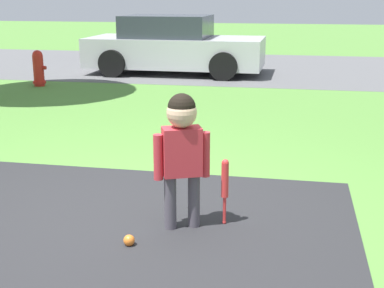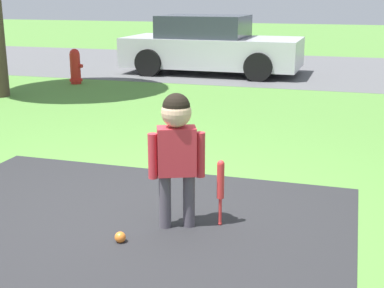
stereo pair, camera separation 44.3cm
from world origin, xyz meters
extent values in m
plane|color=#518438|center=(0.00, 0.00, 0.00)|extent=(60.00, 60.00, 0.00)
cube|color=#59595B|center=(0.00, 9.33, 0.00)|extent=(40.00, 6.00, 0.01)
cylinder|color=#4C4751|center=(0.39, -0.32, 0.22)|extent=(0.09, 0.09, 0.44)
cylinder|color=#4C4751|center=(0.56, -0.24, 0.22)|extent=(0.09, 0.09, 0.44)
cube|color=#BF2D38|center=(0.47, -0.28, 0.62)|extent=(0.33, 0.26, 0.37)
cylinder|color=#BF2D38|center=(0.31, -0.35, 0.59)|extent=(0.07, 0.07, 0.35)
cylinder|color=#BF2D38|center=(0.64, -0.21, 0.59)|extent=(0.07, 0.07, 0.35)
sphere|color=#D8AD8C|center=(0.47, -0.28, 0.92)|extent=(0.23, 0.23, 0.23)
sphere|color=black|center=(0.47, -0.28, 0.96)|extent=(0.21, 0.21, 0.21)
sphere|color=red|center=(0.79, -0.16, 0.02)|extent=(0.03, 0.03, 0.03)
cylinder|color=red|center=(0.79, -0.16, 0.12)|extent=(0.03, 0.03, 0.23)
cylinder|color=red|center=(0.79, -0.16, 0.37)|extent=(0.06, 0.06, 0.28)
sphere|color=red|center=(0.79, -0.16, 0.51)|extent=(0.05, 0.05, 0.05)
sphere|color=orange|center=(0.16, -0.67, 0.04)|extent=(0.08, 0.08, 0.08)
cylinder|color=red|center=(-3.72, 5.74, 0.30)|extent=(0.21, 0.21, 0.61)
sphere|color=red|center=(-3.72, 5.74, 0.61)|extent=(0.20, 0.20, 0.20)
cylinder|color=red|center=(-3.72, 5.74, 0.07)|extent=(0.26, 0.26, 0.05)
cylinder|color=red|center=(-3.61, 5.74, 0.37)|extent=(0.09, 0.07, 0.07)
cube|color=#B7B7BC|center=(-1.44, 8.00, 0.49)|extent=(3.98, 1.78, 0.65)
cube|color=#2D333D|center=(-1.64, 8.00, 1.06)|extent=(1.92, 1.56, 0.49)
cylinder|color=black|center=(-0.20, 8.87, 0.30)|extent=(0.60, 0.18, 0.60)
cylinder|color=black|center=(-0.21, 7.10, 0.30)|extent=(0.60, 0.18, 0.60)
cylinder|color=black|center=(-2.66, 8.89, 0.30)|extent=(0.60, 0.18, 0.60)
cylinder|color=black|center=(-2.68, 7.12, 0.30)|extent=(0.60, 0.18, 0.60)
camera|label=1|loc=(1.29, -4.07, 1.77)|focal=50.00mm
camera|label=2|loc=(1.72, -3.96, 1.77)|focal=50.00mm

